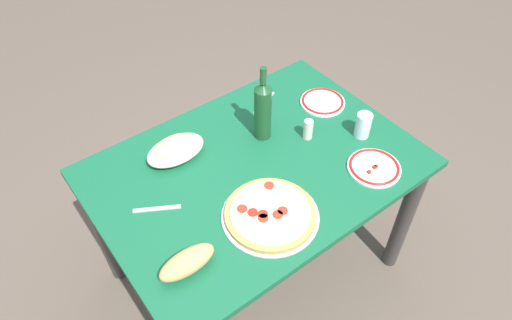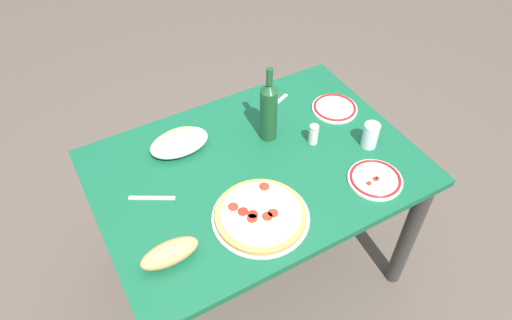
{
  "view_description": "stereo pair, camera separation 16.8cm",
  "coord_description": "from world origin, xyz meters",
  "px_view_note": "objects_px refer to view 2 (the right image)",
  "views": [
    {
      "loc": [
        -0.75,
        -0.99,
        2.06
      ],
      "look_at": [
        0.0,
        0.0,
        0.77
      ],
      "focal_mm": 32.81,
      "sensor_mm": 36.0,
      "label": 1
    },
    {
      "loc": [
        -0.61,
        -1.09,
        2.06
      ],
      "look_at": [
        0.0,
        0.0,
        0.77
      ],
      "focal_mm": 32.81,
      "sensor_mm": 36.0,
      "label": 2
    }
  ],
  "objects_px": {
    "dining_table": "(256,186)",
    "side_plate_far": "(375,179)",
    "bread_loaf": "(170,253)",
    "wine_bottle": "(269,110)",
    "pepperoni_pizza": "(261,215)",
    "spice_shaker": "(314,135)",
    "baked_pasta_dish": "(179,142)",
    "water_glass": "(370,135)",
    "side_plate_near": "(335,108)"
  },
  "relations": [
    {
      "from": "baked_pasta_dish",
      "to": "side_plate_far",
      "type": "xyz_separation_m",
      "value": [
        0.57,
        -0.52,
        -0.03
      ]
    },
    {
      "from": "baked_pasta_dish",
      "to": "side_plate_near",
      "type": "distance_m",
      "value": 0.7
    },
    {
      "from": "dining_table",
      "to": "wine_bottle",
      "type": "distance_m",
      "value": 0.32
    },
    {
      "from": "bread_loaf",
      "to": "spice_shaker",
      "type": "xyz_separation_m",
      "value": [
        0.71,
        0.23,
        0.01
      ]
    },
    {
      "from": "side_plate_near",
      "to": "spice_shaker",
      "type": "distance_m",
      "value": 0.24
    },
    {
      "from": "pepperoni_pizza",
      "to": "spice_shaker",
      "type": "relative_size",
      "value": 3.98
    },
    {
      "from": "side_plate_near",
      "to": "bread_loaf",
      "type": "bearing_deg",
      "value": -158.71
    },
    {
      "from": "baked_pasta_dish",
      "to": "wine_bottle",
      "type": "bearing_deg",
      "value": -17.29
    },
    {
      "from": "wine_bottle",
      "to": "side_plate_far",
      "type": "height_order",
      "value": "wine_bottle"
    },
    {
      "from": "pepperoni_pizza",
      "to": "side_plate_near",
      "type": "relative_size",
      "value": 1.74
    },
    {
      "from": "pepperoni_pizza",
      "to": "wine_bottle",
      "type": "bearing_deg",
      "value": 55.96
    },
    {
      "from": "bread_loaf",
      "to": "wine_bottle",
      "type": "bearing_deg",
      "value": 31.57
    },
    {
      "from": "side_plate_far",
      "to": "spice_shaker",
      "type": "distance_m",
      "value": 0.3
    },
    {
      "from": "wine_bottle",
      "to": "side_plate_far",
      "type": "relative_size",
      "value": 1.62
    },
    {
      "from": "water_glass",
      "to": "side_plate_near",
      "type": "xyz_separation_m",
      "value": [
        0.01,
        0.25,
        -0.05
      ]
    },
    {
      "from": "pepperoni_pizza",
      "to": "bread_loaf",
      "type": "xyz_separation_m",
      "value": [
        -0.34,
        -0.0,
        0.02
      ]
    },
    {
      "from": "baked_pasta_dish",
      "to": "bread_loaf",
      "type": "xyz_separation_m",
      "value": [
        -0.23,
        -0.46,
        -0.0
      ]
    },
    {
      "from": "wine_bottle",
      "to": "spice_shaker",
      "type": "xyz_separation_m",
      "value": [
        0.14,
        -0.12,
        -0.09
      ]
    },
    {
      "from": "wine_bottle",
      "to": "dining_table",
      "type": "bearing_deg",
      "value": -136.03
    },
    {
      "from": "pepperoni_pizza",
      "to": "side_plate_far",
      "type": "distance_m",
      "value": 0.47
    },
    {
      "from": "dining_table",
      "to": "pepperoni_pizza",
      "type": "height_order",
      "value": "pepperoni_pizza"
    },
    {
      "from": "dining_table",
      "to": "water_glass",
      "type": "xyz_separation_m",
      "value": [
        0.45,
        -0.13,
        0.18
      ]
    },
    {
      "from": "pepperoni_pizza",
      "to": "bread_loaf",
      "type": "relative_size",
      "value": 1.76
    },
    {
      "from": "dining_table",
      "to": "pepperoni_pizza",
      "type": "distance_m",
      "value": 0.29
    },
    {
      "from": "dining_table",
      "to": "pepperoni_pizza",
      "type": "xyz_separation_m",
      "value": [
        -0.11,
        -0.23,
        0.14
      ]
    },
    {
      "from": "baked_pasta_dish",
      "to": "spice_shaker",
      "type": "distance_m",
      "value": 0.54
    },
    {
      "from": "baked_pasta_dish",
      "to": "spice_shaker",
      "type": "height_order",
      "value": "spice_shaker"
    },
    {
      "from": "baked_pasta_dish",
      "to": "bread_loaf",
      "type": "bearing_deg",
      "value": -116.33
    },
    {
      "from": "water_glass",
      "to": "spice_shaker",
      "type": "distance_m",
      "value": 0.22
    },
    {
      "from": "wine_bottle",
      "to": "water_glass",
      "type": "distance_m",
      "value": 0.42
    },
    {
      "from": "wine_bottle",
      "to": "side_plate_far",
      "type": "xyz_separation_m",
      "value": [
        0.23,
        -0.41,
        -0.13
      ]
    },
    {
      "from": "water_glass",
      "to": "baked_pasta_dish",
      "type": "bearing_deg",
      "value": 152.24
    },
    {
      "from": "dining_table",
      "to": "side_plate_far",
      "type": "height_order",
      "value": "side_plate_far"
    },
    {
      "from": "water_glass",
      "to": "bread_loaf",
      "type": "xyz_separation_m",
      "value": [
        -0.9,
        -0.11,
        -0.02
      ]
    },
    {
      "from": "baked_pasta_dish",
      "to": "dining_table",
      "type": "bearing_deg",
      "value": -46.09
    },
    {
      "from": "water_glass",
      "to": "side_plate_near",
      "type": "bearing_deg",
      "value": 86.74
    },
    {
      "from": "pepperoni_pizza",
      "to": "spice_shaker",
      "type": "distance_m",
      "value": 0.44
    },
    {
      "from": "dining_table",
      "to": "bread_loaf",
      "type": "height_order",
      "value": "bread_loaf"
    },
    {
      "from": "pepperoni_pizza",
      "to": "spice_shaker",
      "type": "bearing_deg",
      "value": 31.02
    },
    {
      "from": "wine_bottle",
      "to": "bread_loaf",
      "type": "height_order",
      "value": "wine_bottle"
    },
    {
      "from": "wine_bottle",
      "to": "spice_shaker",
      "type": "bearing_deg",
      "value": -41.46
    },
    {
      "from": "baked_pasta_dish",
      "to": "wine_bottle",
      "type": "height_order",
      "value": "wine_bottle"
    },
    {
      "from": "side_plate_near",
      "to": "dining_table",
      "type": "bearing_deg",
      "value": -165.0
    },
    {
      "from": "pepperoni_pizza",
      "to": "side_plate_far",
      "type": "height_order",
      "value": "pepperoni_pizza"
    },
    {
      "from": "side_plate_near",
      "to": "spice_shaker",
      "type": "relative_size",
      "value": 2.28
    },
    {
      "from": "baked_pasta_dish",
      "to": "side_plate_far",
      "type": "relative_size",
      "value": 1.16
    },
    {
      "from": "bread_loaf",
      "to": "pepperoni_pizza",
      "type": "bearing_deg",
      "value": 0.68
    },
    {
      "from": "dining_table",
      "to": "water_glass",
      "type": "relative_size",
      "value": 11.48
    },
    {
      "from": "baked_pasta_dish",
      "to": "bread_loaf",
      "type": "height_order",
      "value": "baked_pasta_dish"
    },
    {
      "from": "water_glass",
      "to": "side_plate_far",
      "type": "relative_size",
      "value": 0.52
    }
  ]
}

